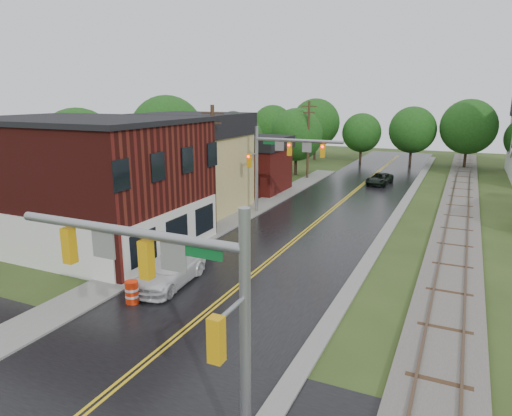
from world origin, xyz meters
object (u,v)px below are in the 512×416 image
Objects in this scene: brick_building at (85,182)px; construction_barrel at (132,292)px; utility_pole_b at (214,164)px; tree_left_e at (297,136)px; tree_left_a at (80,150)px; traffic_signal_far at (281,155)px; tree_left_b at (168,135)px; traffic_signal_near at (171,283)px; suv_dark at (380,179)px; pickup_white at (170,271)px; tree_left_c at (238,141)px; utility_pole_c at (308,139)px.

construction_barrel is (8.76, -6.28, -3.59)m from brick_building.
utility_pole_b is 23.99m from tree_left_e.
tree_left_a is (-13.05, -0.10, 0.39)m from utility_pole_b.
construction_barrel is (-0.25, -18.28, -4.41)m from traffic_signal_far.
construction_barrel is at bearing -39.26° from tree_left_a.
tree_left_e is at bearing 57.26° from tree_left_b.
traffic_signal_near reaches higher than suv_dark.
traffic_signal_near is 25.94m from traffic_signal_far.
tree_left_a is 20.02m from pickup_white.
tree_left_c is 33.02m from construction_barrel.
utility_pole_b is 1.97× the size of suv_dark.
brick_building is at bearing -101.09° from utility_pole_c.
suv_dark is (15.50, 3.89, -3.88)m from tree_left_c.
utility_pole_b is (-3.33, -5.00, -0.25)m from traffic_signal_far.
traffic_signal_near is 41.67m from tree_left_c.
brick_building is 1.48× the size of tree_left_b.
utility_pole_c is 0.93× the size of tree_left_b.
suv_dark is (8.46, 21.79, -4.08)m from utility_pole_b.
traffic_signal_near is at bearing -39.17° from brick_building.
utility_pole_b is 1.00× the size of utility_pole_c.
tree_left_e is (-5.38, 18.90, -0.16)m from traffic_signal_far.
suv_dark is (14.14, 28.79, -3.52)m from brick_building.
tree_left_a is at bearing -120.55° from utility_pole_c.
tree_left_a reaches higher than brick_building.
tree_left_b is 1.86× the size of pickup_white.
brick_building is 3.13× the size of suv_dark.
pickup_white is at bearing -21.77° from brick_building.
suv_dark is at bearing 81.29° from construction_barrel.
suv_dark is 4.09× the size of construction_barrel.
utility_pole_b reaches higher than tree_left_c.
tree_left_e reaches higher than tree_left_c.
pickup_white reaches higher than construction_barrel.
utility_pole_b is 19.24m from tree_left_c.
suv_dark is 32.81m from pickup_white.
utility_pole_b is 22.00m from utility_pole_c.
utility_pole_b is 8.05× the size of construction_barrel.
utility_pole_c is 1.10× the size of tree_left_e.
tree_left_c is (-7.05, -4.10, -0.21)m from utility_pole_c.
tree_left_a is (-23.32, 19.90, 0.15)m from traffic_signal_near.
construction_barrel is (3.08, -13.28, -4.16)m from utility_pole_b.
traffic_signal_near is 1.60× the size of suv_dark.
tree_left_e reaches higher than traffic_signal_near.
utility_pole_b is 23.73m from suv_dark.
tree_left_e reaches higher than pickup_white.
utility_pole_b is at bearing 50.93° from brick_building.
pickup_white is (16.46, -10.53, -4.36)m from tree_left_a.
pickup_white is (3.42, -10.63, -3.97)m from utility_pole_b.
tree_left_e is at bearing 105.68° from traffic_signal_near.
tree_left_b is (-14.38, 4.90, 0.74)m from traffic_signal_far.
tree_left_b reaches higher than brick_building.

